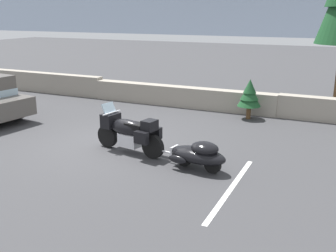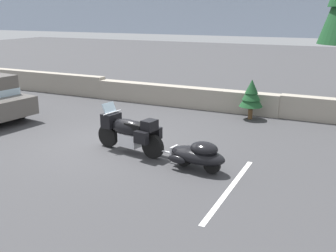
# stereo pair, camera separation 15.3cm
# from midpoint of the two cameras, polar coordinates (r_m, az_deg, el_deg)

# --- Properties ---
(ground_plane) EXTENTS (80.00, 80.00, 0.00)m
(ground_plane) POSITION_cam_midpoint_polar(r_m,az_deg,el_deg) (11.99, -8.78, -2.54)
(ground_plane) COLOR #38383A
(stone_guard_wall) EXTENTS (24.00, 0.54, 0.96)m
(stone_guard_wall) POSITION_cam_midpoint_polar(r_m,az_deg,el_deg) (16.54, 1.11, 4.43)
(stone_guard_wall) COLOR gray
(stone_guard_wall) RESTS_ON ground
(touring_motorcycle) EXTENTS (2.30, 0.98, 1.33)m
(touring_motorcycle) POSITION_cam_midpoint_polar(r_m,az_deg,el_deg) (11.01, -6.09, -0.74)
(touring_motorcycle) COLOR black
(touring_motorcycle) RESTS_ON ground
(car_shaped_trailer) EXTENTS (2.23, 0.96, 0.76)m
(car_shaped_trailer) POSITION_cam_midpoint_polar(r_m,az_deg,el_deg) (9.82, 4.00, -4.10)
(car_shaped_trailer) COLOR black
(car_shaped_trailer) RESTS_ON ground
(pine_sapling_near) EXTENTS (0.86, 0.86, 1.48)m
(pine_sapling_near) POSITION_cam_midpoint_polar(r_m,az_deg,el_deg) (14.70, 11.43, 4.53)
(pine_sapling_near) COLOR brown
(pine_sapling_near) RESTS_ON ground
(parking_stripe_marker) EXTENTS (0.12, 3.60, 0.01)m
(parking_stripe_marker) POSITION_cam_midpoint_polar(r_m,az_deg,el_deg) (9.05, 8.67, -8.87)
(parking_stripe_marker) COLOR silver
(parking_stripe_marker) RESTS_ON ground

